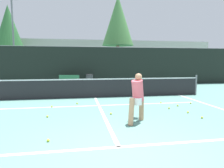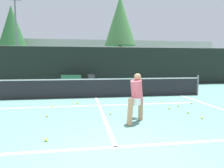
{
  "view_description": "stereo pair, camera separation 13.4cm",
  "coord_description": "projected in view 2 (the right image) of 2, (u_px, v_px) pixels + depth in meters",
  "views": [
    {
      "loc": [
        -0.8,
        -3.49,
        1.75
      ],
      "look_at": [
        0.43,
        3.77,
        0.95
      ],
      "focal_mm": 32.0,
      "sensor_mm": 36.0,
      "label": 1
    },
    {
      "loc": [
        -0.66,
        -3.51,
        1.75
      ],
      "look_at": [
        0.43,
        3.77,
        0.95
      ],
      "focal_mm": 32.0,
      "sensor_mm": 36.0,
      "label": 2
    }
  ],
  "objects": [
    {
      "name": "parked_car",
      "position": [
        136.0,
        73.0,
        20.01
      ],
      "size": [
        1.76,
        4.66,
        1.54
      ],
      "color": "navy",
      "rests_on": "ground"
    },
    {
      "name": "tennis_ball_scattered_9",
      "position": [
        188.0,
        112.0,
        6.86
      ],
      "size": [
        0.07,
        0.07,
        0.07
      ],
      "primitive_type": "sphere",
      "color": "#D1E033",
      "rests_on": "ground"
    },
    {
      "name": "tennis_ball_scattered_5",
      "position": [
        169.0,
        108.0,
        7.49
      ],
      "size": [
        0.07,
        0.07,
        0.07
      ],
      "primitive_type": "sphere",
      "color": "#D1E033",
      "rests_on": "ground"
    },
    {
      "name": "tennis_ball_scattered_8",
      "position": [
        46.0,
        140.0,
        4.44
      ],
      "size": [
        0.07,
        0.07,
        0.07
      ],
      "primitive_type": "sphere",
      "color": "#D1E033",
      "rests_on": "ground"
    },
    {
      "name": "court_sideline_right",
      "position": [
        217.0,
        108.0,
        7.74
      ],
      "size": [
        0.1,
        6.97,
        0.01
      ],
      "primitive_type": "cube",
      "color": "white",
      "rests_on": "ground"
    },
    {
      "name": "tennis_ball_scattered_7",
      "position": [
        192.0,
        103.0,
        8.42
      ],
      "size": [
        0.07,
        0.07,
        0.07
      ],
      "primitive_type": "sphere",
      "color": "#D1E033",
      "rests_on": "ground"
    },
    {
      "name": "tennis_ball_scattered_1",
      "position": [
        52.0,
        106.0,
        7.85
      ],
      "size": [
        0.07,
        0.07,
        0.07
      ],
      "primitive_type": "sphere",
      "color": "#D1E033",
      "rests_on": "ground"
    },
    {
      "name": "tennis_ball_scattered_0",
      "position": [
        202.0,
        118.0,
        6.2
      ],
      "size": [
        0.07,
        0.07,
        0.07
      ],
      "primitive_type": "sphere",
      "color": "#D1E033",
      "rests_on": "ground"
    },
    {
      "name": "courtside_bench",
      "position": [
        71.0,
        81.0,
        14.1
      ],
      "size": [
        1.47,
        0.57,
        0.86
      ],
      "rotation": [
        0.0,
        0.0,
        -0.14
      ],
      "color": "#33724C",
      "rests_on": "ground"
    },
    {
      "name": "ground_plane",
      "position": [
        119.0,
        156.0,
        3.74
      ],
      "size": [
        100.0,
        100.0,
        0.0
      ],
      "primitive_type": "plane",
      "color": "slate"
    },
    {
      "name": "tennis_ball_scattered_3",
      "position": [
        132.0,
        104.0,
        8.32
      ],
      "size": [
        0.07,
        0.07,
        0.07
      ],
      "primitive_type": "sphere",
      "color": "#D1E033",
      "rests_on": "ground"
    },
    {
      "name": "building_far",
      "position": [
        87.0,
        58.0,
        27.59
      ],
      "size": [
        36.0,
        2.4,
        4.73
      ],
      "primitive_type": "cube",
      "color": "#B2ADA3",
      "rests_on": "ground"
    },
    {
      "name": "tree_west",
      "position": [
        120.0,
        21.0,
        19.27
      ],
      "size": [
        3.05,
        3.05,
        8.14
      ],
      "color": "brown",
      "rests_on": "ground"
    },
    {
      "name": "floodlight_mast",
      "position": [
        16.0,
        27.0,
        19.61
      ],
      "size": [
        1.1,
        0.24,
        8.14
      ],
      "color": "slate",
      "rests_on": "ground"
    },
    {
      "name": "player_practicing",
      "position": [
        136.0,
        96.0,
        5.8
      ],
      "size": [
        0.77,
        1.12,
        1.44
      ],
      "rotation": [
        0.0,
        0.0,
        0.79
      ],
      "color": "tan",
      "rests_on": "ground"
    },
    {
      "name": "court_service_line",
      "position": [
        99.0,
        105.0,
        8.13
      ],
      "size": [
        8.25,
        0.1,
        0.01
      ],
      "primitive_type": "cube",
      "color": "white",
      "rests_on": "ground"
    },
    {
      "name": "net",
      "position": [
        96.0,
        87.0,
        9.95
      ],
      "size": [
        11.09,
        0.09,
        1.07
      ],
      "color": "slate",
      "rests_on": "ground"
    },
    {
      "name": "court_center_mark",
      "position": [
        102.0,
        112.0,
        7.07
      ],
      "size": [
        0.1,
        5.97,
        0.01
      ],
      "primitive_type": "cube",
      "color": "white",
      "rests_on": "ground"
    },
    {
      "name": "tree_mid",
      "position": [
        12.0,
        27.0,
        23.02
      ],
      "size": [
        3.1,
        3.1,
        8.26
      ],
      "color": "brown",
      "rests_on": "ground"
    },
    {
      "name": "tennis_ball_scattered_10",
      "position": [
        178.0,
        106.0,
        7.93
      ],
      "size": [
        0.07,
        0.07,
        0.07
      ],
      "primitive_type": "sphere",
      "color": "#D1E033",
      "rests_on": "ground"
    },
    {
      "name": "tennis_ball_scattered_6",
      "position": [
        161.0,
        103.0,
        8.53
      ],
      "size": [
        0.07,
        0.07,
        0.07
      ],
      "primitive_type": "sphere",
      "color": "#D1E033",
      "rests_on": "ground"
    },
    {
      "name": "fence_back",
      "position": [
        91.0,
        66.0,
        14.97
      ],
      "size": [
        24.0,
        0.06,
        2.92
      ],
      "color": "black",
      "rests_on": "ground"
    },
    {
      "name": "court_baseline_near",
      "position": [
        116.0,
        147.0,
        4.13
      ],
      "size": [
        11.0,
        0.1,
        0.01
      ],
      "primitive_type": "cube",
      "color": "white",
      "rests_on": "ground"
    },
    {
      "name": "tennis_ball_scattered_2",
      "position": [
        78.0,
        103.0,
        8.42
      ],
      "size": [
        0.07,
        0.07,
        0.07
      ],
      "primitive_type": "sphere",
      "color": "#D1E033",
      "rests_on": "ground"
    },
    {
      "name": "tennis_ball_scattered_11",
      "position": [
        47.0,
        116.0,
        6.41
      ],
      "size": [
        0.07,
        0.07,
        0.07
      ],
      "primitive_type": "sphere",
      "color": "#D1E033",
      "rests_on": "ground"
    },
    {
      "name": "tennis_ball_scattered_4",
      "position": [
        110.0,
        114.0,
        6.72
      ],
      "size": [
        0.07,
        0.07,
        0.07
      ],
      "primitive_type": "sphere",
      "color": "#D1E033",
      "rests_on": "ground"
    },
    {
      "name": "trash_bin",
      "position": [
        91.0,
        81.0,
        14.31
      ],
      "size": [
        0.52,
        0.52,
        0.9
      ],
      "color": "#3F3F42",
      "rests_on": "ground"
    }
  ]
}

